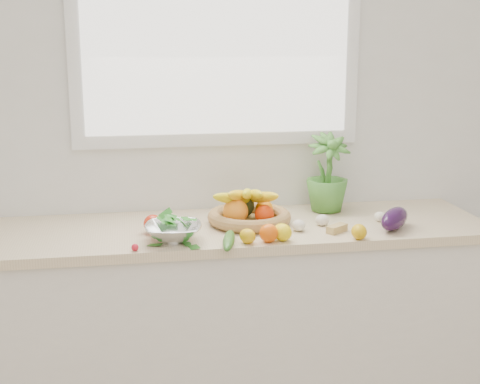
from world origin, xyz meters
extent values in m
cube|color=white|center=(0.00, 2.25, 1.35)|extent=(4.50, 0.02, 2.70)
cube|color=silver|center=(0.00, 1.95, 0.43)|extent=(2.20, 0.58, 0.86)
cube|color=beige|center=(0.00, 1.95, 0.88)|extent=(2.24, 0.62, 0.04)
cube|color=white|center=(0.00, 2.23, 1.75)|extent=(1.30, 0.03, 1.10)
cube|color=white|center=(0.00, 2.21, 1.75)|extent=(1.18, 0.01, 0.98)
sphere|color=#EA5607|center=(0.12, 1.69, 0.94)|extent=(0.08, 0.08, 0.07)
ellipsoid|color=#DBA10B|center=(0.04, 1.69, 0.93)|extent=(0.08, 0.09, 0.06)
ellipsoid|color=#D5A00B|center=(0.49, 1.67, 0.93)|extent=(0.07, 0.08, 0.06)
ellipsoid|color=yellow|center=(0.18, 1.70, 0.93)|extent=(0.10, 0.11, 0.07)
sphere|color=red|center=(-0.32, 1.90, 0.94)|extent=(0.10, 0.10, 0.08)
cube|color=tan|center=(0.43, 1.78, 0.92)|extent=(0.10, 0.09, 0.03)
ellipsoid|color=white|center=(0.28, 1.82, 0.92)|extent=(0.06, 0.06, 0.05)
ellipsoid|color=white|center=(0.67, 1.90, 0.92)|extent=(0.07, 0.07, 0.04)
ellipsoid|color=beige|center=(0.40, 1.88, 0.92)|extent=(0.07, 0.07, 0.05)
ellipsoid|color=#280E34|center=(0.68, 1.78, 0.95)|extent=(0.21, 0.23, 0.09)
ellipsoid|color=#255E1B|center=(-0.04, 1.67, 0.92)|extent=(0.10, 0.25, 0.04)
sphere|color=red|center=(-0.40, 1.67, 0.91)|extent=(0.03, 0.03, 0.03)
imported|color=#488C33|center=(0.49, 2.11, 1.08)|extent=(0.23, 0.23, 0.35)
cylinder|color=tan|center=(0.10, 1.96, 0.91)|extent=(0.37, 0.37, 0.01)
torus|color=tan|center=(0.10, 1.96, 0.93)|extent=(0.44, 0.44, 0.06)
sphere|color=orange|center=(0.03, 1.93, 0.97)|extent=(0.13, 0.13, 0.11)
sphere|color=red|center=(0.15, 1.91, 0.95)|extent=(0.10, 0.10, 0.08)
sphere|color=orange|center=(0.17, 2.01, 0.95)|extent=(0.10, 0.10, 0.08)
ellipsoid|color=#253216|center=(0.09, 2.03, 0.97)|extent=(0.11, 0.11, 0.11)
ellipsoid|color=yellow|center=(0.02, 1.95, 1.02)|extent=(0.22, 0.18, 0.10)
ellipsoid|color=yellow|center=(0.05, 1.96, 1.03)|extent=(0.17, 0.22, 0.10)
ellipsoid|color=yellow|center=(0.09, 1.95, 1.03)|extent=(0.10, 0.24, 0.10)
ellipsoid|color=yellow|center=(0.12, 1.96, 1.03)|extent=(0.05, 0.24, 0.10)
ellipsoid|color=yellow|center=(0.15, 1.95, 1.02)|extent=(0.13, 0.24, 0.10)
cylinder|color=silver|center=(-0.24, 1.76, 0.91)|extent=(0.10, 0.10, 0.02)
imported|color=silver|center=(-0.24, 1.76, 0.94)|extent=(0.24, 0.24, 0.05)
ellipsoid|color=#1B6C20|center=(-0.24, 1.76, 0.98)|extent=(0.18, 0.18, 0.07)
camera|label=1|loc=(-0.41, -0.76, 1.70)|focal=50.00mm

